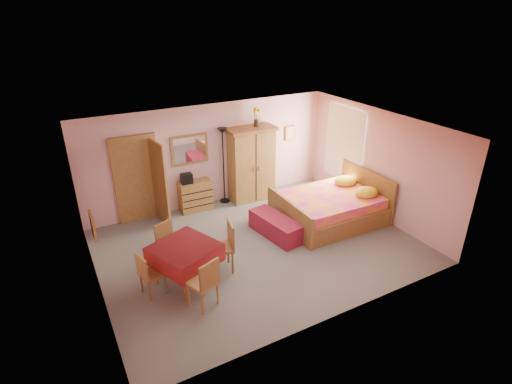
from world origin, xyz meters
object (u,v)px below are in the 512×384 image
chair_north (171,245)px  chair_west (152,273)px  bed (330,200)px  chair_east (220,247)px  chest_of_drawers (196,196)px  dining_table (186,264)px  stereo (187,179)px  sunflower_vase (256,117)px  wardrobe (252,164)px  floor_lamp (223,166)px  wall_mirror (189,149)px  chair_south (202,282)px  bench (276,226)px

chair_north → chair_west: bearing=28.6°
bed → chair_east: size_ratio=2.31×
chest_of_drawers → dining_table: dining_table is taller
stereo → sunflower_vase: size_ratio=0.57×
chest_of_drawers → wardrobe: (1.55, -0.10, 0.60)m
sunflower_vase → dining_table: (-2.94, -2.63, -1.81)m
chest_of_drawers → floor_lamp: bearing=7.1°
chair_east → bed: bearing=-66.7°
wardrobe → sunflower_vase: sunflower_vase is taller
sunflower_vase → chair_north: (-3.01, -2.00, -1.74)m
wardrobe → wall_mirror: bearing=171.0°
chair_south → wardrobe: bearing=29.9°
wardrobe → bench: size_ratio=1.43×
stereo → sunflower_vase: 2.32m
floor_lamp → bed: (1.77, -2.14, -0.45)m
bed → sunflower_vase: bearing=114.5°
bench → dining_table: 2.41m
stereo → bench: (1.30, -2.08, -0.66)m
floor_lamp → chair_west: (-2.68, -2.79, -0.58)m
stereo → dining_table: (-1.02, -2.69, -0.50)m
floor_lamp → chair_north: bearing=-135.0°
bench → chair_east: bearing=-159.8°
wall_mirror → chair_north: wall_mirror is taller
bench → wardrobe: bearing=77.4°
floor_lamp → chair_east: (-1.32, -2.73, -0.49)m
dining_table → chair_south: 0.77m
chair_north → chair_west: (-0.56, -0.67, -0.03)m
chest_of_drawers → sunflower_vase: size_ratio=1.71×
floor_lamp → chair_north: size_ratio=2.21×
floor_lamp → bed: 2.82m
chair_south → chair_east: 1.05m
bench → chair_south: (-2.29, -1.38, 0.25)m
bed → wall_mirror: bearing=139.9°
stereo → floor_lamp: (1.02, 0.06, 0.11)m
bed → chair_north: bed is taller
sunflower_vase → bed: sunflower_vase is taller
floor_lamp → sunflower_vase: sunflower_vase is taller
dining_table → chair_west: bearing=-176.4°
chest_of_drawers → wardrobe: wardrobe is taller
chest_of_drawers → chair_south: (-1.18, -3.44, 0.10)m
chair_north → sunflower_vase: bearing=-167.9°
bed → chair_south: bearing=-158.9°
floor_lamp → wardrobe: 0.74m
wall_mirror → wardrobe: bearing=-12.4°
wardrobe → chest_of_drawers: bearing=178.6°
dining_table → bed: bearing=9.0°
chest_of_drawers → chair_south: bearing=-106.9°
chest_of_drawers → sunflower_vase: bearing=0.5°
chest_of_drawers → chair_east: bearing=-98.5°
chair_west → sunflower_vase: bearing=113.5°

